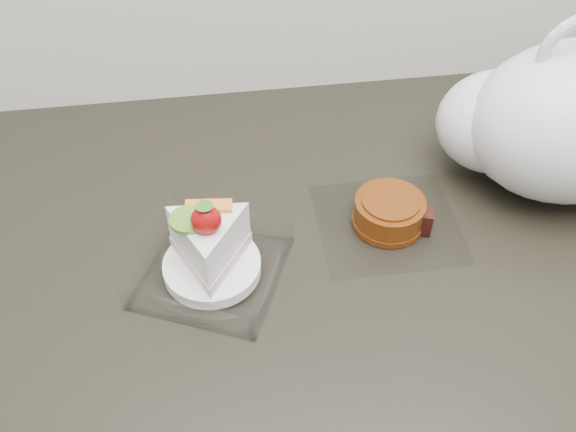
{
  "coord_description": "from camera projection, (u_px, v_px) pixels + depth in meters",
  "views": [
    {
      "loc": [
        -0.2,
        1.16,
        1.47
      ],
      "look_at": [
        -0.13,
        1.68,
        0.94
      ],
      "focal_mm": 40.0,
      "sensor_mm": 36.0,
      "label": 1
    }
  ],
  "objects": [
    {
      "name": "mooncake_wrap",
      "position": [
        390.0,
        215.0,
        0.79
      ],
      "size": [
        0.17,
        0.16,
        0.04
      ],
      "rotation": [
        0.0,
        0.0,
        0.18
      ],
      "color": "white",
      "rests_on": "counter"
    },
    {
      "name": "counter",
      "position": [
        359.0,
        402.0,
        1.12
      ],
      "size": [
        2.04,
        0.64,
        0.9
      ],
      "color": "black",
      "rests_on": "ground"
    },
    {
      "name": "plastic_bag",
      "position": [
        559.0,
        121.0,
        0.79
      ],
      "size": [
        0.33,
        0.27,
        0.24
      ],
      "rotation": [
        0.0,
        0.0,
        -0.28
      ],
      "color": "silver",
      "rests_on": "counter"
    },
    {
      "name": "cake_tray",
      "position": [
        211.0,
        255.0,
        0.72
      ],
      "size": [
        0.2,
        0.2,
        0.12
      ],
      "rotation": [
        0.0,
        0.0,
        -0.42
      ],
      "color": "white",
      "rests_on": "counter"
    }
  ]
}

